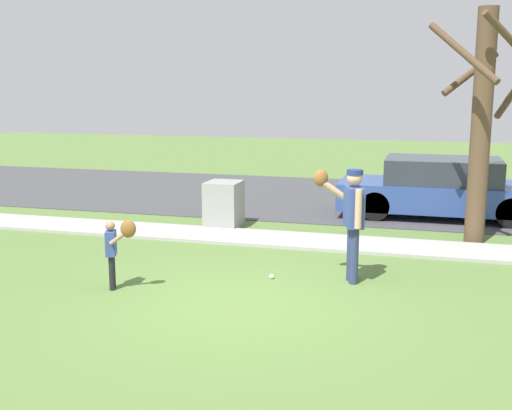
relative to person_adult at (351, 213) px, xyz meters
The scene contains 9 objects.
ground_plane 2.72m from the person_adult, 121.96° to the left, with size 48.00×48.00×0.00m, color #567538.
sidewalk_strip 2.79m from the person_adult, 120.79° to the left, with size 36.00×1.20×0.06m, color #A3A39E.
road_surface 7.42m from the person_adult, 100.39° to the left, with size 36.00×6.80×0.02m, color #424244.
person_adult is the anchor object (origin of this frame).
person_child 3.47m from the person_adult, 158.10° to the right, with size 0.54×0.34×1.06m.
baseball 1.57m from the person_adult, behind, with size 0.07×0.07×0.07m, color white.
utility_cabinet 4.39m from the person_adult, 134.20° to the left, with size 0.69×0.77×0.96m, color gray.
street_tree_near 3.90m from the person_adult, 57.63° to the left, with size 1.84×1.88×4.32m.
parked_wagon_blue 5.51m from the person_adult, 75.44° to the left, with size 4.50×1.80×1.33m.
Camera 1 is at (2.42, -7.83, 2.91)m, focal length 44.19 mm.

